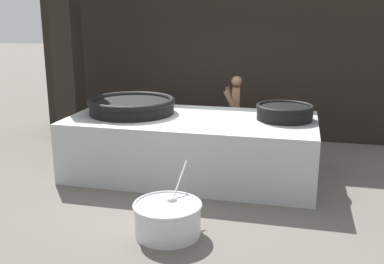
# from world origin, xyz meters

# --- Properties ---
(ground_plane) EXTENTS (60.00, 60.00, 0.00)m
(ground_plane) POSITION_xyz_m (0.00, 0.00, 0.00)
(ground_plane) COLOR #666059
(back_wall) EXTENTS (8.38, 0.24, 4.00)m
(back_wall) POSITION_xyz_m (0.00, 2.70, 2.00)
(back_wall) COLOR black
(back_wall) RESTS_ON ground_plane
(support_pillar) EXTENTS (0.46, 0.46, 4.00)m
(support_pillar) POSITION_xyz_m (-2.91, 1.37, 2.00)
(support_pillar) COLOR black
(support_pillar) RESTS_ON ground_plane
(hearth_platform) EXTENTS (3.99, 1.95, 0.98)m
(hearth_platform) POSITION_xyz_m (0.00, 0.00, 0.49)
(hearth_platform) COLOR #B2B7B7
(hearth_platform) RESTS_ON ground_plane
(giant_wok_near) EXTENTS (1.48, 1.48, 0.26)m
(giant_wok_near) POSITION_xyz_m (-1.07, 0.08, 1.12)
(giant_wok_near) COLOR black
(giant_wok_near) RESTS_ON hearth_platform
(giant_wok_far) EXTENTS (0.92, 0.92, 0.25)m
(giant_wok_far) POSITION_xyz_m (1.47, 0.20, 1.11)
(giant_wok_far) COLOR black
(giant_wok_far) RESTS_ON hearth_platform
(cook) EXTENTS (0.37, 0.56, 1.48)m
(cook) POSITION_xyz_m (0.50, 1.52, 0.80)
(cook) COLOR brown
(cook) RESTS_ON ground_plane
(prep_bowl_vegetables) EXTENTS (0.85, 1.10, 0.74)m
(prep_bowl_vegetables) POSITION_xyz_m (0.21, -2.13, 0.22)
(prep_bowl_vegetables) COLOR silver
(prep_bowl_vegetables) RESTS_ON ground_plane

